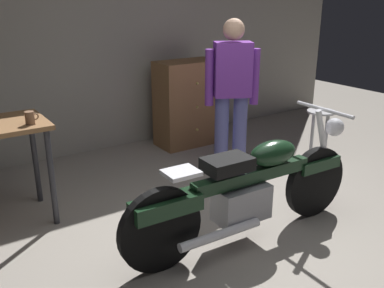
{
  "coord_description": "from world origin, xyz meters",
  "views": [
    {
      "loc": [
        -1.94,
        -2.26,
        1.9
      ],
      "look_at": [
        0.04,
        0.7,
        0.65
      ],
      "focal_mm": 40.19,
      "sensor_mm": 36.0,
      "label": 1
    }
  ],
  "objects_px": {
    "shop_stool": "(320,123)",
    "wooden_dresser": "(187,103)",
    "person_standing": "(232,92)",
    "mug_brown_stoneware": "(30,118)",
    "motorcycle": "(249,188)"
  },
  "relations": [
    {
      "from": "person_standing",
      "to": "shop_stool",
      "type": "relative_size",
      "value": 2.61
    },
    {
      "from": "person_standing",
      "to": "mug_brown_stoneware",
      "type": "bearing_deg",
      "value": 26.14
    },
    {
      "from": "person_standing",
      "to": "shop_stool",
      "type": "distance_m",
      "value": 1.18
    },
    {
      "from": "motorcycle",
      "to": "shop_stool",
      "type": "distance_m",
      "value": 1.94
    },
    {
      "from": "person_standing",
      "to": "mug_brown_stoneware",
      "type": "height_order",
      "value": "person_standing"
    },
    {
      "from": "motorcycle",
      "to": "person_standing",
      "type": "bearing_deg",
      "value": 59.44
    },
    {
      "from": "mug_brown_stoneware",
      "to": "wooden_dresser",
      "type": "bearing_deg",
      "value": 25.7
    },
    {
      "from": "shop_stool",
      "to": "mug_brown_stoneware",
      "type": "height_order",
      "value": "mug_brown_stoneware"
    },
    {
      "from": "shop_stool",
      "to": "wooden_dresser",
      "type": "relative_size",
      "value": 0.58
    },
    {
      "from": "wooden_dresser",
      "to": "mug_brown_stoneware",
      "type": "bearing_deg",
      "value": -154.3
    },
    {
      "from": "wooden_dresser",
      "to": "mug_brown_stoneware",
      "type": "xyz_separation_m",
      "value": [
        -2.21,
        -1.06,
        0.4
      ]
    },
    {
      "from": "motorcycle",
      "to": "wooden_dresser",
      "type": "xyz_separation_m",
      "value": [
        0.89,
        2.25,
        0.1
      ]
    },
    {
      "from": "motorcycle",
      "to": "shop_stool",
      "type": "height_order",
      "value": "motorcycle"
    },
    {
      "from": "mug_brown_stoneware",
      "to": "shop_stool",
      "type": "bearing_deg",
      "value": -7.11
    },
    {
      "from": "person_standing",
      "to": "shop_stool",
      "type": "height_order",
      "value": "person_standing"
    }
  ]
}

